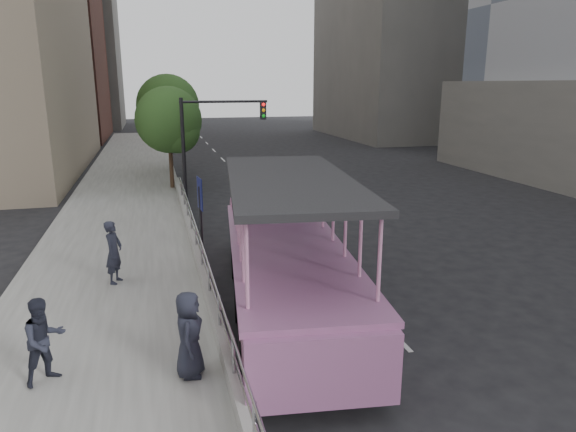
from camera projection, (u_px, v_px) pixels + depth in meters
name	position (u px, v px, depth m)	size (l,w,h in m)	color
ground	(324.00, 302.00, 14.13)	(160.00, 160.00, 0.00)	black
sidewalk	(123.00, 220.00, 22.04)	(5.50, 80.00, 0.30)	#A5A59F
kerb_wall	(202.00, 271.00, 15.12)	(0.24, 30.00, 0.36)	#ADADA7
guardrail	(202.00, 249.00, 14.95)	(0.07, 22.00, 0.71)	#A7A6AB
duck_boat	(282.00, 251.00, 14.05)	(4.03, 11.41, 3.71)	black
car	(279.00, 187.00, 25.85)	(1.79, 4.45, 1.52)	silver
pedestrian_near	(114.00, 252.00, 14.50)	(0.66, 0.44, 1.81)	#222532
pedestrian_mid	(44.00, 340.00, 9.64)	(0.82, 0.64, 1.69)	#222532
pedestrian_far	(189.00, 334.00, 9.84)	(0.84, 0.55, 1.73)	#222532
parking_sign	(201.00, 214.00, 15.93)	(0.11, 0.69, 3.05)	black
traffic_signal	(208.00, 134.00, 24.54)	(4.20, 0.32, 5.20)	black
street_tree_near	(171.00, 123.00, 27.27)	(3.52, 3.52, 5.72)	#3B261B
street_tree_far	(170.00, 108.00, 32.82)	(3.97, 3.97, 6.45)	#3B261B
midrise_brick	(3.00, 10.00, 51.38)	(18.00, 16.00, 26.00)	brown
midrise_stone_b	(55.00, 51.00, 67.60)	(16.00, 14.00, 20.00)	slate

